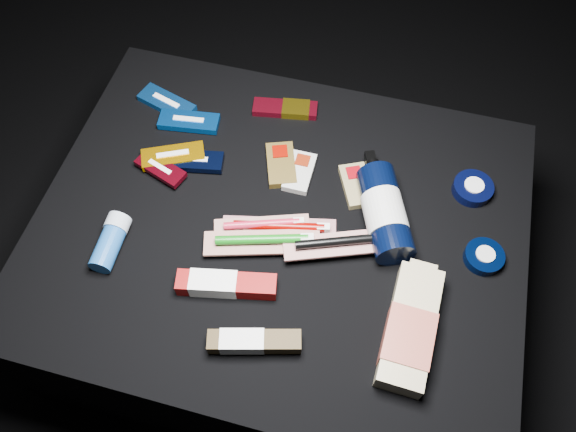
% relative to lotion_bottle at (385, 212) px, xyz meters
% --- Properties ---
extents(ground, '(3.00, 3.00, 0.00)m').
position_rel_lotion_bottle_xyz_m(ground, '(-0.20, -0.06, -0.44)').
color(ground, black).
rests_on(ground, ground).
extents(cloth_table, '(0.98, 0.78, 0.40)m').
position_rel_lotion_bottle_xyz_m(cloth_table, '(-0.20, -0.06, -0.24)').
color(cloth_table, black).
rests_on(cloth_table, ground).
extents(luna_bar_0, '(0.14, 0.09, 0.02)m').
position_rel_lotion_bottle_xyz_m(luna_bar_0, '(-0.53, 0.18, -0.03)').
color(luna_bar_0, '#114EA1').
rests_on(luna_bar_0, cloth_table).
extents(luna_bar_1, '(0.14, 0.07, 0.02)m').
position_rel_lotion_bottle_xyz_m(luna_bar_1, '(-0.46, 0.14, -0.03)').
color(luna_bar_1, '#094BA8').
rests_on(luna_bar_1, cloth_table).
extents(luna_bar_2, '(0.14, 0.07, 0.02)m').
position_rel_lotion_bottle_xyz_m(luna_bar_2, '(-0.42, 0.04, -0.03)').
color(luna_bar_2, black).
rests_on(luna_bar_2, cloth_table).
extents(luna_bar_3, '(0.14, 0.10, 0.02)m').
position_rel_lotion_bottle_xyz_m(luna_bar_3, '(-0.46, 0.04, -0.02)').
color(luna_bar_3, '#DD9300').
rests_on(luna_bar_3, cloth_table).
extents(luna_bar_4, '(0.12, 0.08, 0.01)m').
position_rel_lotion_bottle_xyz_m(luna_bar_4, '(-0.47, 0.00, -0.02)').
color(luna_bar_4, maroon).
rests_on(luna_bar_4, cloth_table).
extents(clif_bar_0, '(0.09, 0.12, 0.02)m').
position_rel_lotion_bottle_xyz_m(clif_bar_0, '(-0.23, 0.08, -0.03)').
color(clif_bar_0, '#4F3E16').
rests_on(clif_bar_0, cloth_table).
extents(clif_bar_1, '(0.05, 0.10, 0.02)m').
position_rel_lotion_bottle_xyz_m(clif_bar_1, '(-0.19, 0.08, -0.03)').
color(clif_bar_1, beige).
rests_on(clif_bar_1, cloth_table).
extents(clif_bar_2, '(0.09, 0.12, 0.02)m').
position_rel_lotion_bottle_xyz_m(clif_bar_2, '(-0.07, 0.07, -0.03)').
color(clif_bar_2, olive).
rests_on(clif_bar_2, cloth_table).
extents(power_bar, '(0.15, 0.07, 0.02)m').
position_rel_lotion_bottle_xyz_m(power_bar, '(-0.26, 0.23, -0.03)').
color(power_bar, maroon).
rests_on(power_bar, cloth_table).
extents(lotion_bottle, '(0.14, 0.25, 0.08)m').
position_rel_lotion_bottle_xyz_m(lotion_bottle, '(0.00, 0.00, 0.00)').
color(lotion_bottle, black).
rests_on(lotion_bottle, cloth_table).
extents(cream_tin_upper, '(0.08, 0.08, 0.03)m').
position_rel_lotion_bottle_xyz_m(cream_tin_upper, '(0.17, 0.12, -0.03)').
color(cream_tin_upper, black).
rests_on(cream_tin_upper, cloth_table).
extents(cream_tin_lower, '(0.08, 0.08, 0.02)m').
position_rel_lotion_bottle_xyz_m(cream_tin_lower, '(0.20, -0.03, -0.03)').
color(cream_tin_lower, black).
rests_on(cream_tin_lower, cloth_table).
extents(bodywash_bottle, '(0.09, 0.24, 0.05)m').
position_rel_lotion_bottle_xyz_m(bodywash_bottle, '(0.08, -0.22, -0.02)').
color(bodywash_bottle, tan).
rests_on(bodywash_bottle, cloth_table).
extents(deodorant_stick, '(0.05, 0.12, 0.05)m').
position_rel_lotion_bottle_xyz_m(deodorant_stick, '(-0.50, -0.19, -0.02)').
color(deodorant_stick, '#1A5097').
rests_on(deodorant_stick, cloth_table).
extents(toothbrush_pack_0, '(0.23, 0.10, 0.03)m').
position_rel_lotion_bottle_xyz_m(toothbrush_pack_0, '(-0.19, -0.07, -0.03)').
color(toothbrush_pack_0, '#B0AAA5').
rests_on(toothbrush_pack_0, cloth_table).
extents(toothbrush_pack_1, '(0.19, 0.10, 0.02)m').
position_rel_lotion_bottle_xyz_m(toothbrush_pack_1, '(-0.23, -0.08, -0.02)').
color(toothbrush_pack_1, '#BDB4B0').
rests_on(toothbrush_pack_1, cloth_table).
extents(toothbrush_pack_2, '(0.23, 0.11, 0.03)m').
position_rel_lotion_bottle_xyz_m(toothbrush_pack_2, '(-0.21, -0.11, -0.02)').
color(toothbrush_pack_2, '#B9B2AC').
rests_on(toothbrush_pack_2, cloth_table).
extents(toothbrush_pack_3, '(0.22, 0.12, 0.02)m').
position_rel_lotion_bottle_xyz_m(toothbrush_pack_3, '(-0.07, -0.08, -0.01)').
color(toothbrush_pack_3, beige).
rests_on(toothbrush_pack_3, cloth_table).
extents(toothpaste_carton_red, '(0.19, 0.08, 0.04)m').
position_rel_lotion_bottle_xyz_m(toothpaste_carton_red, '(-0.27, -0.22, -0.02)').
color(toothpaste_carton_red, maroon).
rests_on(toothpaste_carton_red, cloth_table).
extents(toothpaste_carton_green, '(0.17, 0.08, 0.03)m').
position_rel_lotion_bottle_xyz_m(toothpaste_carton_green, '(-0.18, -0.31, -0.02)').
color(toothpaste_carton_green, '#31240D').
rests_on(toothpaste_carton_green, cloth_table).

